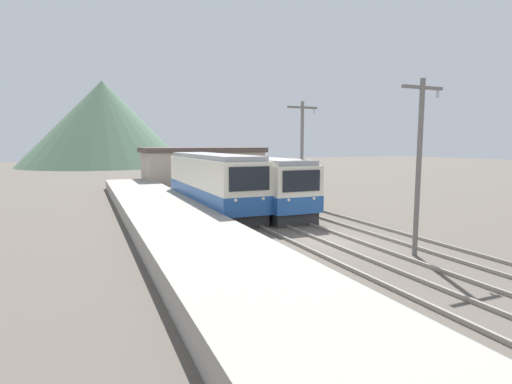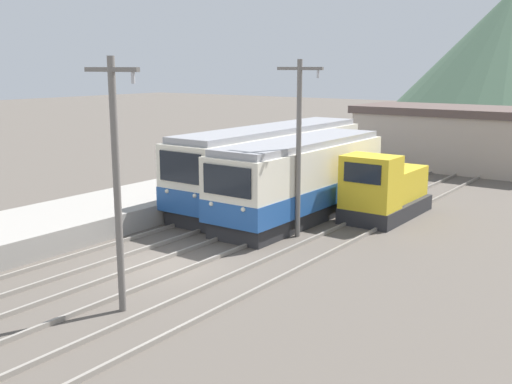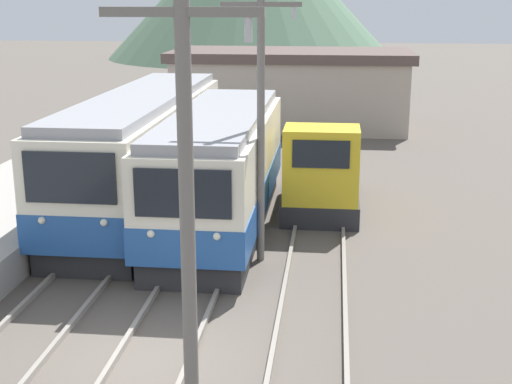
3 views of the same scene
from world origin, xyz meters
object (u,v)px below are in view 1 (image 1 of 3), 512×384
at_px(commuter_train_left, 212,185).
at_px(catenary_mast_near, 419,161).
at_px(catenary_mast_mid, 302,155).
at_px(commuter_train_center, 261,187).
at_px(shunting_locomotive, 286,188).

bearing_deg(commuter_train_left, catenary_mast_near, -72.44).
bearing_deg(catenary_mast_mid, commuter_train_center, 119.62).
distance_m(shunting_locomotive, catenary_mast_mid, 5.76).
height_order(commuter_train_left, commuter_train_center, commuter_train_left).
bearing_deg(commuter_train_center, catenary_mast_mid, -60.38).
height_order(commuter_train_left, catenary_mast_mid, catenary_mast_mid).
distance_m(commuter_train_center, shunting_locomotive, 3.79).
distance_m(catenary_mast_near, catenary_mast_mid, 9.20).
bearing_deg(commuter_train_center, commuter_train_left, 147.77).
xyz_separation_m(commuter_train_center, catenary_mast_near, (1.51, -11.85, 2.14)).
xyz_separation_m(commuter_train_left, catenary_mast_near, (4.31, -13.62, 2.04)).
bearing_deg(catenary_mast_near, shunting_locomotive, 83.97).
xyz_separation_m(catenary_mast_near, catenary_mast_mid, (0.00, 9.20, 0.00)).
distance_m(commuter_train_left, catenary_mast_mid, 6.50).
bearing_deg(catenary_mast_near, commuter_train_left, 107.56).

